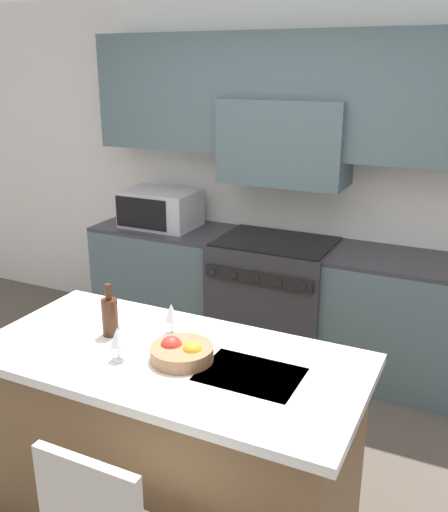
{
  "coord_description": "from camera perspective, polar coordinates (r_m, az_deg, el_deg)",
  "views": [
    {
      "loc": [
        1.4,
        -2.05,
        2.18
      ],
      "look_at": [
        0.07,
        0.71,
        1.15
      ],
      "focal_mm": 40.0,
      "sensor_mm": 36.0,
      "label": 1
    }
  ],
  "objects": [
    {
      "name": "fruit_bowl",
      "position": [
        2.64,
        -4.28,
        -9.56
      ],
      "size": [
        0.29,
        0.29,
        0.1
      ],
      "color": "#996B47",
      "rests_on": "kitchen_island"
    },
    {
      "name": "ground_plane",
      "position": [
        3.31,
        -6.96,
        -22.77
      ],
      "size": [
        10.0,
        10.0,
        0.0
      ],
      "primitive_type": "plane",
      "color": "brown"
    },
    {
      "name": "back_counter",
      "position": [
        4.41,
        5.11,
        -4.36
      ],
      "size": [
        3.03,
        0.62,
        0.93
      ],
      "color": "#4C6066",
      "rests_on": "ground_plane"
    },
    {
      "name": "wine_glass_far",
      "position": [
        2.85,
        -5.3,
        -5.77
      ],
      "size": [
        0.07,
        0.07,
        0.16
      ],
      "color": "white",
      "rests_on": "kitchen_island"
    },
    {
      "name": "kitchen_island",
      "position": [
        2.94,
        -5.23,
        -17.4
      ],
      "size": [
        1.83,
        0.89,
        0.9
      ],
      "color": "brown",
      "rests_on": "ground_plane"
    },
    {
      "name": "microwave",
      "position": [
        4.63,
        -6.38,
        4.75
      ],
      "size": [
        0.59,
        0.42,
        0.29
      ],
      "color": "#B7B7BC",
      "rests_on": "back_counter"
    },
    {
      "name": "back_cabinetry",
      "position": [
        4.34,
        6.76,
        10.5
      ],
      "size": [
        10.0,
        0.46,
        2.7
      ],
      "color": "silver",
      "rests_on": "ground_plane"
    },
    {
      "name": "wine_bottle",
      "position": [
        2.89,
        -11.34,
        -5.88
      ],
      "size": [
        0.08,
        0.08,
        0.27
      ],
      "color": "#422314",
      "rests_on": "kitchen_island"
    },
    {
      "name": "range_stove",
      "position": [
        4.38,
        5.01,
        -4.37
      ],
      "size": [
        0.87,
        0.7,
        0.94
      ],
      "color": "#2D2D33",
      "rests_on": "ground_plane"
    },
    {
      "name": "wine_glass_near",
      "position": [
        2.64,
        -10.59,
        -8.07
      ],
      "size": [
        0.07,
        0.07,
        0.16
      ],
      "color": "white",
      "rests_on": "kitchen_island"
    }
  ]
}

